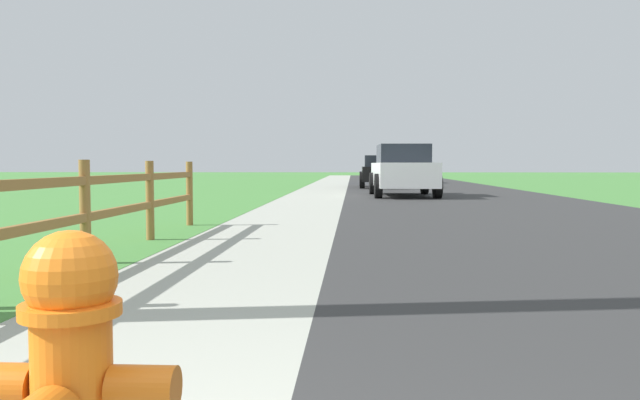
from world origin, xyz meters
TOP-DOWN VIEW (x-y plane):
  - ground_plane at (0.00, 25.00)m, footprint 120.00×120.00m
  - road_asphalt at (3.50, 27.00)m, footprint 7.00×66.00m
  - curb_concrete at (-3.00, 27.00)m, footprint 6.00×66.00m
  - grass_verge at (-4.50, 27.00)m, footprint 5.00×66.00m
  - fire_hydrant at (-0.48, 0.82)m, footprint 0.56×0.46m
  - rail_fence at (-2.47, 4.52)m, footprint 0.11×10.48m
  - parked_suv_white at (1.88, 20.00)m, footprint 2.13×4.46m
  - parked_car_black at (1.61, 27.96)m, footprint 2.14×4.60m
  - parked_car_blue at (2.66, 34.99)m, footprint 2.10×4.90m

SIDE VIEW (x-z plane):
  - ground_plane at x=0.00m, z-range 0.00..0.00m
  - road_asphalt at x=3.50m, z-range 0.00..0.01m
  - curb_concrete at x=-3.00m, z-range 0.00..0.01m
  - grass_verge at x=-4.50m, z-range 0.00..0.01m
  - fire_hydrant at x=-0.48m, z-range 0.02..0.87m
  - rail_fence at x=-2.47m, z-range 0.08..1.16m
  - parked_car_black at x=1.61m, z-range 0.03..1.46m
  - parked_car_blue at x=2.66m, z-range -0.01..1.57m
  - parked_suv_white at x=1.88m, z-range 0.00..1.68m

